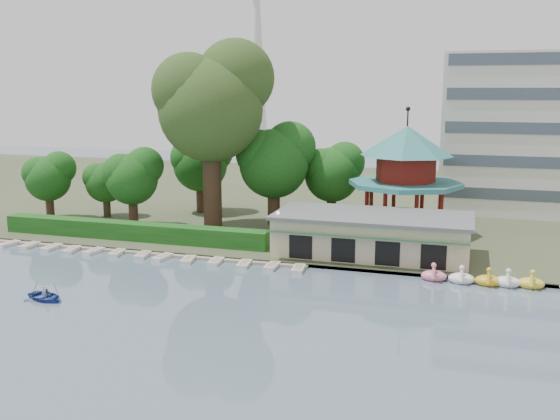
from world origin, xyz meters
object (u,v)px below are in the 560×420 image
at_px(big_tree, 212,100).
at_px(boathouse, 372,234).
at_px(rowboat_with_passengers, 45,294).
at_px(pavilion, 406,169).
at_px(dock, 143,252).

bearing_deg(big_tree, boathouse, -18.25).
distance_m(big_tree, rowboat_with_passengers, 29.53).
bearing_deg(pavilion, big_tree, -169.63).
bearing_deg(dock, boathouse, 12.24).
xyz_separation_m(dock, boathouse, (22.00, 4.77, 2.25)).
distance_m(pavilion, big_tree, 22.42).
xyz_separation_m(boathouse, big_tree, (-18.84, 6.21, 12.44)).
bearing_deg(rowboat_with_passengers, big_tree, 82.32).
height_order(big_tree, rowboat_with_passengers, big_tree).
xyz_separation_m(dock, pavilion, (24.00, 14.80, 7.36)).
bearing_deg(rowboat_with_passengers, dock, 88.85).
relative_size(boathouse, pavilion, 1.38).
bearing_deg(big_tree, rowboat_with_passengers, -97.68).
relative_size(dock, rowboat_with_passengers, 6.23).
height_order(boathouse, pavilion, pavilion).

